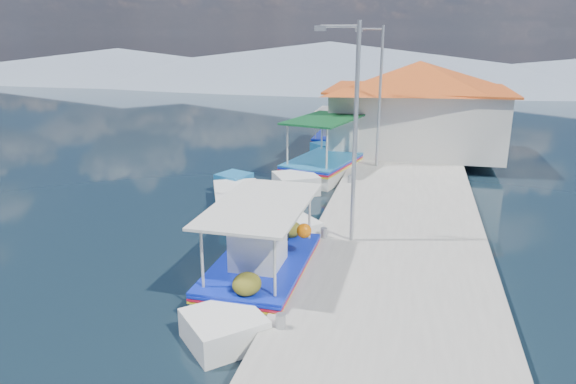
# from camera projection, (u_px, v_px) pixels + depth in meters

# --- Properties ---
(ground) EXTENTS (160.00, 160.00, 0.00)m
(ground) POSITION_uv_depth(u_px,v_px,m) (174.00, 269.00, 14.32)
(ground) COLOR black
(ground) RESTS_ON ground
(quay) EXTENTS (5.00, 44.00, 0.50)m
(quay) POSITION_uv_depth(u_px,v_px,m) (402.00, 208.00, 18.49)
(quay) COLOR #ABA8A0
(quay) RESTS_ON ground
(bollards) EXTENTS (0.20, 17.20, 0.30)m
(bollards) POSITION_uv_depth(u_px,v_px,m) (340.00, 200.00, 18.15)
(bollards) COLOR #A5A8AD
(bollards) RESTS_ON quay
(main_caique) EXTENTS (2.26, 7.47, 2.46)m
(main_caique) POSITION_uv_depth(u_px,v_px,m) (263.00, 267.00, 13.30)
(main_caique) COLOR white
(main_caique) RESTS_ON ground
(caique_green_canopy) EXTENTS (3.56, 7.60, 2.93)m
(caique_green_canopy) POSITION_uv_depth(u_px,v_px,m) (323.00, 167.00, 23.49)
(caique_green_canopy) COLOR white
(caique_green_canopy) RESTS_ON ground
(caique_blue_hull) EXTENTS (3.04, 5.14, 0.99)m
(caique_blue_hull) POSITION_uv_depth(u_px,v_px,m) (239.00, 200.00, 19.34)
(caique_blue_hull) COLOR #1B68A2
(caique_blue_hull) RESTS_ON ground
(caique_far) EXTENTS (1.92, 6.37, 2.23)m
(caique_far) POSITION_uv_depth(u_px,v_px,m) (333.00, 138.00, 30.08)
(caique_far) COLOR #1B68A2
(caique_far) RESTS_ON ground
(harbor_building) EXTENTS (10.49, 10.49, 4.40)m
(harbor_building) POSITION_uv_depth(u_px,v_px,m) (417.00, 105.00, 26.06)
(harbor_building) COLOR silver
(harbor_building) RESTS_ON quay
(lamp_post_near) EXTENTS (1.21, 0.14, 6.00)m
(lamp_post_near) POSITION_uv_depth(u_px,v_px,m) (352.00, 124.00, 14.04)
(lamp_post_near) COLOR #A5A8AD
(lamp_post_near) RESTS_ON quay
(lamp_post_far) EXTENTS (1.21, 0.14, 6.00)m
(lamp_post_far) POSITION_uv_depth(u_px,v_px,m) (378.00, 90.00, 22.41)
(lamp_post_far) COLOR #A5A8AD
(lamp_post_far) RESTS_ON quay
(mountain_ridge) EXTENTS (171.40, 96.00, 5.50)m
(mountain_ridge) POSITION_uv_depth(u_px,v_px,m) (422.00, 68.00, 64.31)
(mountain_ridge) COLOR slate
(mountain_ridge) RESTS_ON ground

